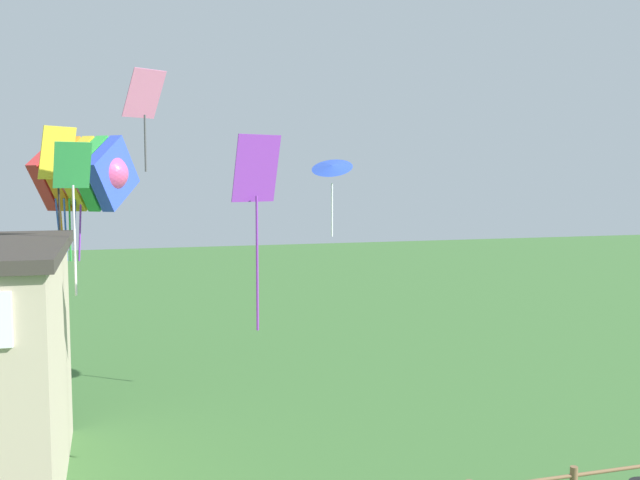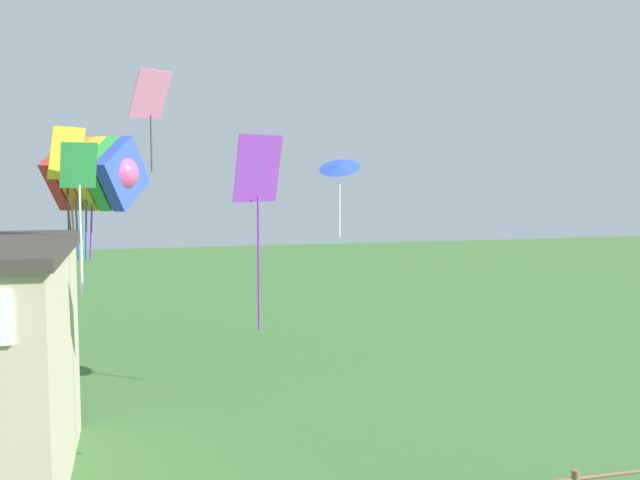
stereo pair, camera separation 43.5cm
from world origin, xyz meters
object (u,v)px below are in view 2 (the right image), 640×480
at_px(kite_purple_streamer, 258,188).
at_px(kite_blue_delta, 339,168).
at_px(kite_yellow_diamond, 67,160).
at_px(kite_green_diamond, 79,186).
at_px(kite_pink_diamond, 151,101).
at_px(kite_rainbow_parafoil, 96,174).

bearing_deg(kite_purple_streamer, kite_blue_delta, 57.09).
bearing_deg(kite_yellow_diamond, kite_green_diamond, -79.54).
height_order(kite_green_diamond, kite_blue_delta, kite_green_diamond).
bearing_deg(kite_pink_diamond, kite_rainbow_parafoil, 105.84).
bearing_deg(kite_purple_streamer, kite_yellow_diamond, 128.46).
bearing_deg(kite_rainbow_parafoil, kite_blue_delta, -30.86).
relative_size(kite_purple_streamer, kite_green_diamond, 1.16).
xyz_separation_m(kite_blue_delta, kite_yellow_diamond, (-6.99, 0.36, 0.19)).
relative_size(kite_rainbow_parafoil, kite_purple_streamer, 0.96).
xyz_separation_m(kite_rainbow_parafoil, kite_pink_diamond, (1.52, -5.37, 1.64)).
height_order(kite_blue_delta, kite_pink_diamond, kite_pink_diamond).
height_order(kite_purple_streamer, kite_green_diamond, kite_purple_streamer).
relative_size(kite_blue_delta, kite_pink_diamond, 0.95).
xyz_separation_m(kite_purple_streamer, kite_blue_delta, (3.01, 4.65, 0.46)).
height_order(kite_blue_delta, kite_yellow_diamond, kite_yellow_diamond).
xyz_separation_m(kite_rainbow_parafoil, kite_blue_delta, (6.49, -3.88, 0.14)).
height_order(kite_purple_streamer, kite_blue_delta, kite_purple_streamer).
bearing_deg(kite_blue_delta, kite_purple_streamer, -122.91).
bearing_deg(kite_rainbow_parafoil, kite_pink_diamond, -74.16).
xyz_separation_m(kite_green_diamond, kite_pink_diamond, (1.57, 0.61, 1.92)).
distance_m(kite_yellow_diamond, kite_pink_diamond, 3.04).
distance_m(kite_blue_delta, kite_pink_diamond, 5.39).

